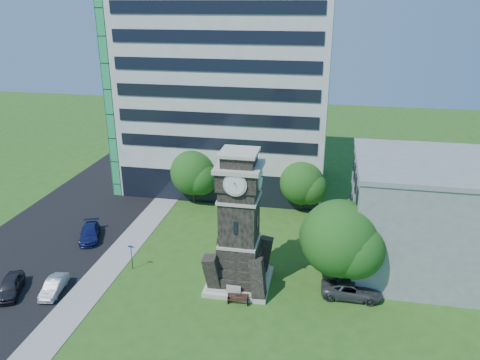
% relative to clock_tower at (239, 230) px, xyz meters
% --- Properties ---
extents(ground, '(160.00, 160.00, 0.00)m').
position_rel_clock_tower_xyz_m(ground, '(-3.00, -2.00, -5.28)').
color(ground, '#2B5618').
rests_on(ground, ground).
extents(sidewalk, '(3.00, 70.00, 0.06)m').
position_rel_clock_tower_xyz_m(sidewalk, '(-12.50, 3.00, -5.25)').
color(sidewalk, gray).
rests_on(sidewalk, ground).
extents(street, '(14.00, 80.00, 0.02)m').
position_rel_clock_tower_xyz_m(street, '(-21.00, 3.00, -5.27)').
color(street, black).
rests_on(street, ground).
extents(clock_tower, '(5.40, 5.40, 12.22)m').
position_rel_clock_tower_xyz_m(clock_tower, '(0.00, 0.00, 0.00)').
color(clock_tower, beige).
rests_on(clock_tower, ground).
extents(office_tall, '(26.20, 15.11, 28.60)m').
position_rel_clock_tower_xyz_m(office_tall, '(-6.20, 23.84, 8.94)').
color(office_tall, silver).
rests_on(office_tall, ground).
extents(office_low, '(15.20, 12.20, 10.40)m').
position_rel_clock_tower_xyz_m(office_low, '(16.97, 6.00, -0.07)').
color(office_low, '#939698').
rests_on(office_low, ground).
extents(car_street_south, '(3.08, 4.51, 1.43)m').
position_rel_clock_tower_xyz_m(car_street_south, '(-18.74, -5.23, -4.57)').
color(car_street_south, black).
rests_on(car_street_south, ground).
extents(car_street_mid, '(1.82, 3.85, 1.22)m').
position_rel_clock_tower_xyz_m(car_street_mid, '(-15.19, -4.42, -4.67)').
color(car_street_mid, '#9EA0A5').
rests_on(car_street_mid, ground).
extents(car_street_north, '(3.47, 4.97, 1.34)m').
position_rel_clock_tower_xyz_m(car_street_north, '(-16.85, 5.04, -4.61)').
color(car_street_north, '#121951').
rests_on(car_street_north, ground).
extents(car_east_lot, '(5.07, 2.36, 1.40)m').
position_rel_clock_tower_xyz_m(car_east_lot, '(9.61, -0.17, -4.58)').
color(car_east_lot, '#46464A').
rests_on(car_east_lot, ground).
extents(park_bench, '(1.73, 0.46, 0.89)m').
position_rel_clock_tower_xyz_m(park_bench, '(0.47, -2.92, -4.81)').
color(park_bench, black).
rests_on(park_bench, ground).
extents(street_sign, '(0.60, 0.06, 2.49)m').
position_rel_clock_tower_xyz_m(street_sign, '(-10.15, 0.38, -3.72)').
color(street_sign, black).
rests_on(street_sign, ground).
extents(tree_nw, '(6.06, 5.51, 6.61)m').
position_rel_clock_tower_xyz_m(tree_nw, '(-8.84, 16.41, -1.58)').
color(tree_nw, '#332114').
rests_on(tree_nw, ground).
extents(tree_nc, '(5.70, 5.18, 6.87)m').
position_rel_clock_tower_xyz_m(tree_nc, '(-3.97, 17.96, -1.17)').
color(tree_nc, '#332114').
rests_on(tree_nc, ground).
extents(tree_ne, '(5.70, 5.18, 6.06)m').
position_rel_clock_tower_xyz_m(tree_ne, '(4.26, 16.56, -1.96)').
color(tree_ne, '#332114').
rests_on(tree_ne, ground).
extents(tree_east, '(7.12, 6.47, 8.15)m').
position_rel_clock_tower_xyz_m(tree_east, '(8.39, 0.79, -0.56)').
color(tree_east, '#332114').
rests_on(tree_east, ground).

